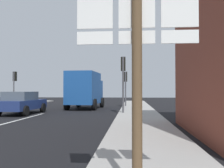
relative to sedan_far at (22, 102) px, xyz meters
The scene contains 8 objects.
ground_plane 2.16m from the sedan_far, 50.38° to the right, with size 80.00×80.00×0.00m, color black.
sidewalk_right 8.42m from the sedan_far, 25.08° to the right, with size 2.53×44.00×0.14m, color #9E9B96.
sedan_far is the anchor object (origin of this frame).
delivery_truck 6.01m from the sedan_far, 56.65° to the left, with size 2.73×5.12×3.05m.
route_sign_post 14.40m from the sedan_far, 59.71° to the right, with size 1.66×0.14×3.20m.
traffic_light_far_left 8.55m from the sedan_far, 118.98° to the left, with size 0.30×0.49×3.36m.
traffic_light_far_right 9.75m from the sedan_far, 46.34° to the left, with size 0.30×0.49×3.26m.
traffic_light_near_right 6.93m from the sedan_far, ahead, with size 0.30×0.49×3.72m.
Camera 1 is at (5.87, -4.21, 1.55)m, focal length 39.90 mm.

